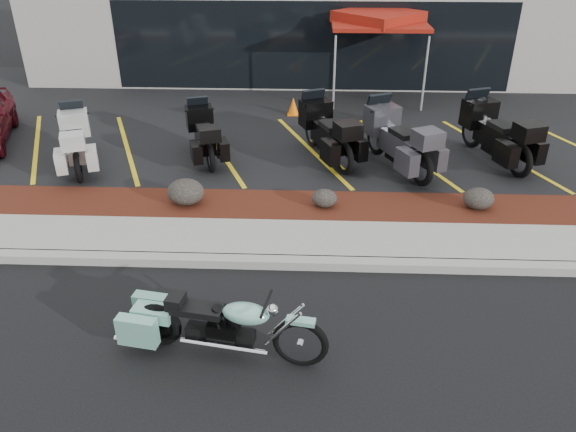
{
  "coord_description": "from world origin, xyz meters",
  "views": [
    {
      "loc": [
        -0.04,
        -6.77,
        5.17
      ],
      "look_at": [
        -0.36,
        1.2,
        0.78
      ],
      "focal_mm": 35.0,
      "sensor_mm": 36.0,
      "label": 1
    }
  ],
  "objects_px": {
    "hero_cruiser": "(300,336)",
    "popup_canopy": "(378,19)",
    "traffic_cone": "(293,106)",
    "touring_white": "(75,128)"
  },
  "relations": [
    {
      "from": "hero_cruiser",
      "to": "popup_canopy",
      "type": "relative_size",
      "value": 0.8
    },
    {
      "from": "hero_cruiser",
      "to": "traffic_cone",
      "type": "bearing_deg",
      "value": 102.21
    },
    {
      "from": "touring_white",
      "to": "traffic_cone",
      "type": "bearing_deg",
      "value": -78.54
    },
    {
      "from": "touring_white",
      "to": "traffic_cone",
      "type": "height_order",
      "value": "touring_white"
    },
    {
      "from": "touring_white",
      "to": "traffic_cone",
      "type": "relative_size",
      "value": 4.66
    },
    {
      "from": "popup_canopy",
      "to": "touring_white",
      "type": "bearing_deg",
      "value": -127.06
    },
    {
      "from": "hero_cruiser",
      "to": "popup_canopy",
      "type": "bearing_deg",
      "value": 90.02
    },
    {
      "from": "traffic_cone",
      "to": "popup_canopy",
      "type": "relative_size",
      "value": 0.14
    },
    {
      "from": "touring_white",
      "to": "popup_canopy",
      "type": "distance_m",
      "value": 8.8
    },
    {
      "from": "traffic_cone",
      "to": "popup_canopy",
      "type": "bearing_deg",
      "value": 36.64
    }
  ]
}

